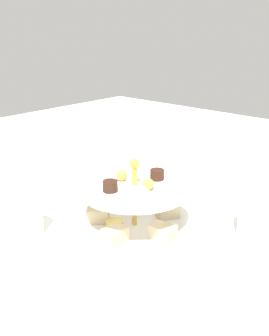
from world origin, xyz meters
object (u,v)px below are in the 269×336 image
Objects in this scene: water_glass_tall_right at (256,212)px; water_glass_mid_back at (27,214)px; butter_knife_left at (130,331)px; butter_knife_right at (201,186)px; water_glass_short_left at (75,179)px; tiered_serving_stand at (134,210)px; teacup_with_saucer at (122,175)px.

water_glass_tall_right is 0.47m from water_glass_mid_back.
water_glass_tall_right is 1.36× the size of water_glass_mid_back.
butter_knife_left and butter_knife_right have the same top height.
water_glass_mid_back is at bearing 24.82° from water_glass_short_left.
tiered_serving_stand is at bearing 85.27° from butter_knife_right.
butter_knife_left is at bearing 40.65° from tiered_serving_stand.
water_glass_tall_right reaches higher than water_glass_mid_back.
butter_knife_left is at bearing 79.97° from water_glass_mid_back.
butter_knife_left is 0.35m from water_glass_mid_back.
water_glass_tall_right is (-0.13, 0.21, 0.02)m from tiered_serving_stand.
water_glass_tall_right is at bearing 135.30° from butter_knife_right.
teacup_with_saucer is 0.53× the size of butter_knife_right.
water_glass_tall_right is 1.41× the size of teacup_with_saucer.
water_glass_tall_right is 1.66× the size of water_glass_short_left.
water_glass_mid_back is (-0.06, -0.34, 0.04)m from butter_knife_left.
butter_knife_left is at bearing 103.71° from butter_knife_right.
water_glass_mid_back is at bearing -42.05° from tiered_serving_stand.
tiered_serving_stand is at bearing 49.54° from teacup_with_saucer.
water_glass_tall_right is at bearing 128.91° from water_glass_mid_back.
water_glass_tall_right is at bearing 44.41° from butter_knife_left.
tiered_serving_stand is at bearing 80.57° from water_glass_short_left.
tiered_serving_stand reaches higher than butter_knife_right.
tiered_serving_stand reaches higher than water_glass_short_left.
tiered_serving_stand is 0.26m from teacup_with_saucer.
teacup_with_saucer is 0.22m from butter_knife_right.
butter_knife_left is at bearing -3.11° from water_glass_tall_right.
tiered_serving_stand is 2.22× the size of water_glass_tall_right.
water_glass_short_left is at bearing -99.43° from tiered_serving_stand.
water_glass_short_left is (0.09, -0.46, -0.03)m from water_glass_tall_right.
teacup_with_saucer is 0.53× the size of butter_knife_left.
water_glass_short_left is at bearing -19.83° from teacup_with_saucer.
water_glass_tall_right is 0.75× the size of butter_knife_left.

